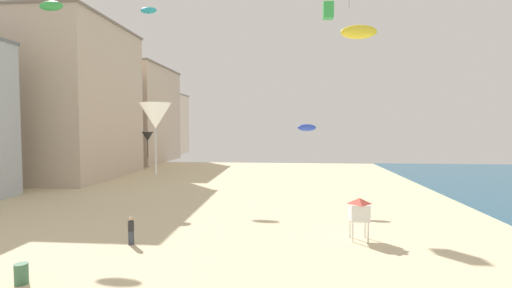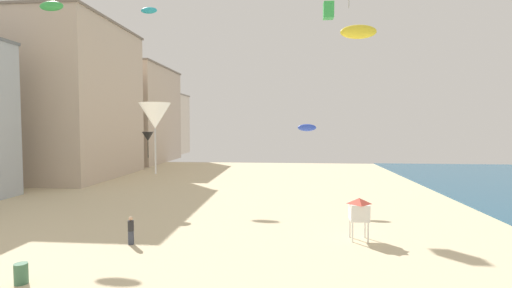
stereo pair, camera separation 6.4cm
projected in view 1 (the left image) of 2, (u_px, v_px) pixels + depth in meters
boardwalk_hotel_mid at (51, 101)px, 48.16m from camera, size 18.28×17.72×20.22m
boardwalk_hotel_far at (121, 115)px, 68.38m from camera, size 17.73×18.32×17.69m
boardwalk_hotel_distant at (156, 124)px, 86.75m from camera, size 13.00×12.33×14.30m
kite_flyer at (131, 229)px, 20.92m from camera, size 0.34×0.34×1.64m
lifeguard_stand at (359, 210)px, 21.75m from camera, size 1.10×1.10×2.55m
beach_trash_bin at (21, 274)px, 15.76m from camera, size 0.56×0.56×0.90m
kite_green_parafoil at (51, 6)px, 30.32m from camera, size 2.10×0.58×0.82m
kite_yellow_parafoil at (359, 32)px, 17.90m from camera, size 1.77×0.49×0.69m
kite_cyan_parafoil at (149, 10)px, 43.67m from camera, size 2.00×0.55×0.78m
kite_green_box at (328, 11)px, 33.84m from camera, size 0.95×0.95×1.49m
kite_black_delta at (148, 137)px, 30.69m from camera, size 0.97×0.97×2.20m
kite_blue_parafoil at (307, 128)px, 31.73m from camera, size 1.60×0.44×0.62m
kite_white_delta_2 at (155, 116)px, 16.59m from camera, size 1.44×1.44×3.28m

